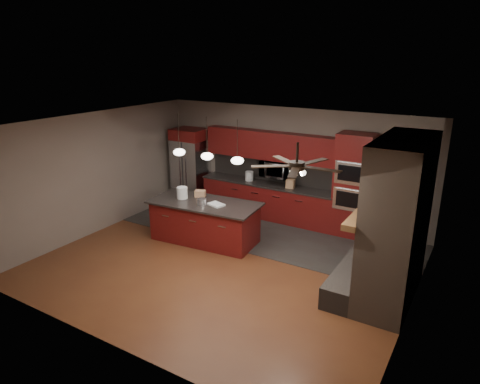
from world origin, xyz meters
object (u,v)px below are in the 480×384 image
Objects in this scene: microwave at (276,169)px; refrigerator at (191,166)px; paint_can at (202,202)px; paint_tray at (216,204)px; kitchen_island at (205,221)px; counter_box at (290,184)px; white_bucket at (182,193)px; cardboard_box at (200,194)px; counter_bucket at (249,176)px; oven_tower at (353,186)px.

refrigerator reaches higher than microwave.
paint_tray is at bearing 22.82° from paint_can.
microwave is at bearing 66.06° from kitchen_island.
refrigerator is at bearing 175.33° from counter_box.
paint_tray is (2.19, -1.98, -0.11)m from refrigerator.
paint_tray is (0.91, 0.01, -0.11)m from white_bucket.
microwave is 3.12× the size of cardboard_box.
counter_bucket reaches higher than cardboard_box.
oven_tower reaches higher than counter_bucket.
counter_box is at bearing 84.11° from paint_tray.
microwave is 0.78m from counter_bucket.
white_bucket reaches higher than cardboard_box.
counter_box is at bearing -178.40° from oven_tower.
paint_tray is (0.33, -0.03, 0.47)m from kitchen_island.
oven_tower is 9.14× the size of white_bucket.
paint_can is (-2.65, -2.17, -0.21)m from oven_tower.
counter_box is (1.18, -0.05, -0.01)m from counter_bucket.
paint_tray is 1.48× the size of cardboard_box.
cardboard_box is 1.79m from counter_bucket.
cardboard_box reaches higher than paint_tray.
counter_box is (1.16, 1.98, 0.55)m from kitchen_island.
counter_bucket is at bearing 85.50° from kitchen_island.
kitchen_island is (-2.69, -2.02, -0.73)m from oven_tower.
kitchen_island is at bearing -108.91° from microwave.
white_bucket is at bearing -57.27° from refrigerator.
counter_box is at bearing 62.21° from paint_can.
oven_tower is 11.94× the size of paint_can.
oven_tower is at bearing 32.21° from white_bucket.
refrigerator is 9.51× the size of counter_box.
counter_box is at bearing 0.59° from refrigerator.
counter_bucket is at bearing 2.53° from refrigerator.
kitchen_island is 0.58m from paint_tray.
microwave is 2.35m from kitchen_island.
counter_bucket reaches higher than paint_tray.
oven_tower is 3.25× the size of microwave.
oven_tower reaches higher than kitchen_island.
cardboard_box is (-2.98, -1.76, -0.20)m from oven_tower.
microwave is at bearing 3.91° from counter_bucket.
paint_can is at bearing -106.73° from microwave.
oven_tower is at bearing -0.16° from counter_bucket.
cardboard_box is (-0.34, 0.41, 0.01)m from paint_can.
microwave is 0.29× the size of kitchen_island.
microwave is at bearing 2.93° from refrigerator.
paint_tray is at bearing -117.71° from counter_box.
kitchen_island is at bearing 3.62° from white_bucket.
counter_bucket reaches higher than paint_can.
paint_tray is at bearing -48.83° from cardboard_box.
microwave is 2.10m from cardboard_box.
counter_bucket is (-0.06, 2.18, 0.03)m from paint_can.
paint_tray is (-0.38, -2.11, -0.36)m from microwave.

